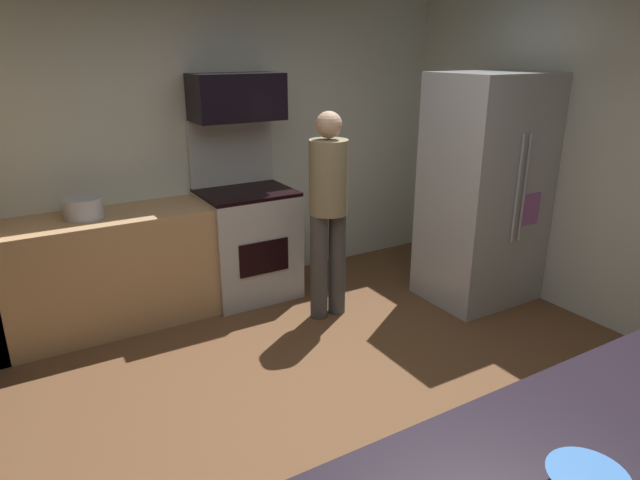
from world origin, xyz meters
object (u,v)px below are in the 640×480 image
(oven_range, at_px, (247,239))
(microwave, at_px, (237,97))
(refrigerator, at_px, (484,191))
(stock_pot, at_px, (83,208))
(person_cook, at_px, (328,206))

(oven_range, height_order, microwave, microwave)
(refrigerator, bearing_deg, oven_range, 148.07)
(refrigerator, relative_size, stock_pot, 6.89)
(refrigerator, height_order, stock_pot, refrigerator)
(microwave, distance_m, stock_pot, 1.48)
(microwave, height_order, stock_pot, microwave)
(person_cook, bearing_deg, stock_pot, 156.37)
(oven_range, distance_m, refrigerator, 2.06)
(microwave, relative_size, person_cook, 0.45)
(stock_pot, bearing_deg, microwave, 3.57)
(oven_range, xyz_separation_m, refrigerator, (1.71, -1.07, 0.44))
(microwave, xyz_separation_m, stock_pot, (-1.28, -0.08, -0.73))
(stock_pot, bearing_deg, person_cook, -23.63)
(person_cook, bearing_deg, microwave, 115.48)
(oven_range, xyz_separation_m, microwave, (0.00, 0.09, 1.20))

